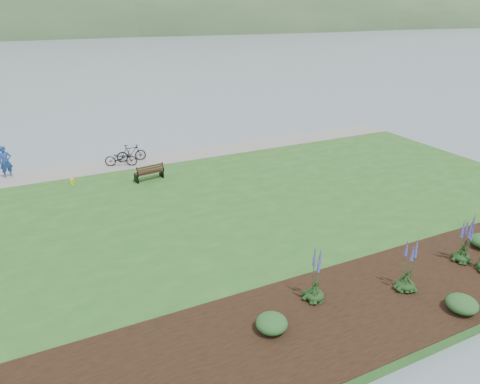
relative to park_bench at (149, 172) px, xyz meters
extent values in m
plane|color=slate|center=(1.89, -3.67, -0.87)|extent=(600.00, 600.00, 0.00)
cube|color=#265A20|center=(1.89, -5.67, -0.67)|extent=(34.00, 20.00, 0.40)
cube|color=gray|center=(1.89, 3.23, -0.45)|extent=(34.00, 2.20, 0.03)
cube|color=black|center=(4.89, -13.47, -0.45)|extent=(24.00, 4.40, 0.04)
cube|color=black|center=(-0.02, 0.10, -0.04)|extent=(1.58, 0.76, 0.05)
cube|color=black|center=(0.03, -0.18, 0.24)|extent=(1.51, 0.38, 0.47)
cube|color=black|center=(-0.74, -0.02, -0.26)|extent=(0.14, 0.52, 0.42)
cube|color=black|center=(0.71, 0.21, -0.26)|extent=(0.14, 0.52, 0.42)
imported|color=navy|center=(-6.95, 3.83, 0.57)|extent=(0.85, 0.67, 2.09)
imported|color=black|center=(-0.93, 2.96, 0.02)|extent=(1.30, 1.99, 0.98)
imported|color=black|center=(-0.19, 3.53, 0.06)|extent=(0.61, 1.79, 1.06)
cube|color=gold|center=(-3.87, 1.28, -0.34)|extent=(0.22, 0.28, 0.27)
ellipsoid|color=black|center=(5.05, -13.43, -0.28)|extent=(0.62, 0.62, 0.31)
cone|color=#404296|center=(5.05, -13.43, 0.72)|extent=(0.32, 0.32, 1.68)
ellipsoid|color=black|center=(8.22, -13.05, -0.28)|extent=(0.62, 0.62, 0.31)
cone|color=#404296|center=(8.22, -13.05, 0.70)|extent=(0.40, 0.40, 1.64)
ellipsoid|color=black|center=(2.03, -12.59, -0.28)|extent=(0.62, 0.62, 0.31)
cone|color=#404296|center=(2.03, -12.59, 0.84)|extent=(0.32, 0.32, 1.92)
ellipsoid|color=#1E4C21|center=(0.09, -13.23, -0.20)|extent=(0.93, 0.93, 0.47)
ellipsoid|color=#1E4C21|center=(5.78, -15.00, -0.19)|extent=(0.95, 0.95, 0.47)
camera|label=1|loc=(-4.98, -21.66, 8.11)|focal=32.00mm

